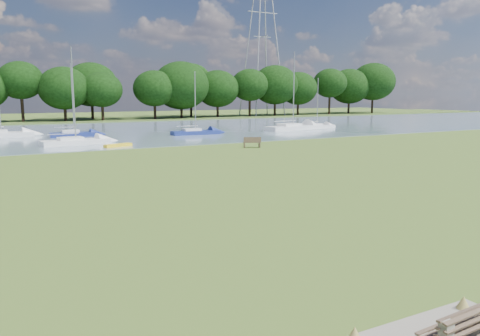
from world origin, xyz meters
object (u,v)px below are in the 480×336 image
sailboat_2 (317,125)px  riverbank_bench (252,142)px  sailboat_6 (75,140)px  pylon (263,12)px  sailboat_9 (293,126)px  bench_pair (470,336)px  sailboat_8 (74,132)px  sailboat_0 (195,131)px  kayak (118,145)px  sailboat_5 (0,133)px

sailboat_2 → riverbank_bench: bearing=-145.8°
sailboat_6 → pylon: bearing=35.0°
sailboat_2 → sailboat_9: 4.65m
bench_pair → sailboat_8: 50.48m
riverbank_bench → pylon: (32.38, 52.24, 21.63)m
sailboat_6 → sailboat_8: sailboat_6 is taller
riverbank_bench → sailboat_0: sailboat_0 is taller
pylon → sailboat_6: (-46.22, -42.35, -21.61)m
kayak → pylon: 66.71m
bench_pair → sailboat_0: bearing=69.9°
pylon → sailboat_5: (-52.28, -30.26, -21.59)m
kayak → pylon: pylon is taller
sailboat_9 → pylon: bearing=55.7°
sailboat_0 → sailboat_5: sailboat_5 is taller
kayak → sailboat_6: size_ratio=0.29×
bench_pair → riverbank_bench: bearing=63.7°
sailboat_2 → sailboat_6: sailboat_6 is taller
sailboat_0 → sailboat_2: 19.04m
pylon → sailboat_6: size_ratio=3.90×
bench_pair → sailboat_9: 55.16m
sailboat_0 → sailboat_5: bearing=162.7°
pylon → sailboat_6: pylon is taller
bench_pair → sailboat_5: 54.12m
kayak → sailboat_8: 12.62m
sailboat_5 → sailboat_2: bearing=-9.7°
riverbank_bench → sailboat_0: (0.67, 14.89, -0.01)m
sailboat_0 → sailboat_6: (-14.51, -5.00, 0.03)m
sailboat_2 → sailboat_9: size_ratio=0.68×
sailboat_5 → sailboat_9: bearing=-11.9°
sailboat_9 → riverbank_bench: bearing=-143.6°
riverbank_bench → sailboat_5: bearing=152.0°
kayak → pylon: (43.04, 46.00, 21.94)m
sailboat_8 → pylon: bearing=37.0°
bench_pair → kayak: 38.11m
bench_pair → sailboat_5: size_ratio=0.23×
pylon → sailboat_8: (-44.94, -33.53, -21.59)m
pylon → sailboat_0: (-31.70, -37.35, -21.64)m
kayak → sailboat_5: (-9.24, 15.74, 0.35)m
kayak → sailboat_6: sailboat_6 is taller
pylon → sailboat_8: pylon is taller
kayak → sailboat_8: sailboat_8 is taller
riverbank_bench → sailboat_2: bearing=59.1°
sailboat_9 → bench_pair: bearing=-130.4°
riverbank_bench → sailboat_8: sailboat_8 is taller
riverbank_bench → sailboat_9: (15.08, 15.37, 0.07)m
sailboat_2 → sailboat_8: size_ratio=0.85×
sailboat_6 → sailboat_8: (1.27, 8.82, 0.02)m
sailboat_0 → sailboat_9: (14.41, 0.48, 0.09)m
riverbank_bench → pylon: 65.15m
riverbank_bench → kayak: (-10.66, 6.24, -0.31)m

